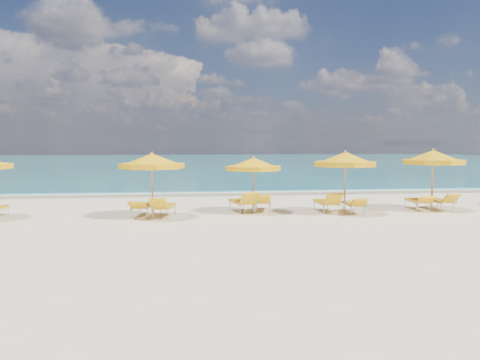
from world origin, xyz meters
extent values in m
plane|color=beige|center=(0.00, 0.00, 0.00)|extent=(120.00, 120.00, 0.00)
cube|color=#157377|center=(0.00, 48.00, 0.00)|extent=(120.00, 80.00, 0.30)
cube|color=tan|center=(0.00, 7.40, 0.00)|extent=(120.00, 2.60, 0.01)
cube|color=white|center=(0.00, 8.20, 0.00)|extent=(120.00, 1.20, 0.03)
cube|color=white|center=(-6.00, 17.00, 0.00)|extent=(14.00, 0.36, 0.05)
cube|color=white|center=(8.00, 24.00, 0.00)|extent=(18.00, 0.30, 0.05)
cylinder|color=tan|center=(-3.44, -0.44, 1.15)|extent=(0.07, 0.07, 2.31)
cone|color=#F5AF0C|center=(-3.44, -0.44, 2.12)|extent=(2.75, 2.75, 0.46)
cylinder|color=#F5AF0C|center=(-3.44, -0.44, 1.90)|extent=(2.77, 2.77, 0.18)
sphere|color=tan|center=(-3.44, -0.44, 2.36)|extent=(0.10, 0.10, 0.10)
cylinder|color=tan|center=(0.38, 0.32, 1.06)|extent=(0.07, 0.07, 2.12)
cone|color=#F5AF0C|center=(0.38, 0.32, 1.95)|extent=(2.27, 2.27, 0.42)
cylinder|color=#F5AF0C|center=(0.38, 0.32, 1.75)|extent=(2.29, 2.29, 0.17)
sphere|color=tan|center=(0.38, 0.32, 2.17)|extent=(0.09, 0.09, 0.09)
cylinder|color=tan|center=(3.82, -0.37, 1.17)|extent=(0.07, 0.07, 2.34)
cone|color=#F5AF0C|center=(3.82, -0.37, 2.15)|extent=(2.52, 2.52, 0.47)
cylinder|color=#F5AF0C|center=(3.82, -0.37, 1.92)|extent=(2.55, 2.55, 0.19)
sphere|color=tan|center=(3.82, -0.37, 2.39)|extent=(0.10, 0.10, 0.10)
cylinder|color=tan|center=(7.68, 0.16, 1.19)|extent=(0.07, 0.07, 2.39)
cone|color=#F5AF0C|center=(7.68, 0.16, 2.20)|extent=(2.50, 2.50, 0.48)
cylinder|color=#F5AF0C|center=(7.68, 0.16, 1.96)|extent=(2.53, 2.53, 0.19)
sphere|color=tan|center=(7.68, 0.16, 2.44)|extent=(0.11, 0.11, 0.11)
cube|color=#F5B40F|center=(-3.83, 0.21, 0.38)|extent=(0.78, 1.39, 0.08)
cube|color=#F5B40F|center=(-3.97, -0.71, 0.52)|extent=(0.67, 0.68, 0.34)
cube|color=#F5B40F|center=(-3.03, -0.13, 0.39)|extent=(0.85, 1.44, 0.08)
cube|color=#F5B40F|center=(-3.21, -1.03, 0.59)|extent=(0.70, 0.65, 0.46)
cube|color=#F5B40F|center=(-0.05, 0.68, 0.41)|extent=(0.91, 1.51, 0.09)
cube|color=#F5B40F|center=(0.15, -0.24, 0.64)|extent=(0.73, 0.66, 0.52)
cube|color=#F5B40F|center=(0.87, 0.96, 0.40)|extent=(0.88, 1.48, 0.09)
cube|color=#F5B40F|center=(0.67, 0.01, 0.57)|extent=(0.73, 0.71, 0.41)
cube|color=#F5B40F|center=(3.27, 0.29, 0.39)|extent=(0.64, 1.38, 0.08)
cube|color=#F5B40F|center=(3.29, -0.63, 0.62)|extent=(0.62, 0.54, 0.50)
cube|color=#F5B40F|center=(4.28, -0.01, 0.35)|extent=(0.61, 1.25, 0.08)
cube|color=#F5B40F|center=(4.23, -0.87, 0.50)|extent=(0.58, 0.57, 0.35)
cube|color=#F5B40F|center=(7.20, 0.46, 0.37)|extent=(0.69, 1.33, 0.08)
cube|color=#F5B40F|center=(7.11, -0.44, 0.51)|extent=(0.62, 0.63, 0.35)
cube|color=#F5B40F|center=(8.12, 0.41, 0.36)|extent=(0.57, 1.26, 0.08)
cube|color=#F5B40F|center=(8.13, -0.46, 0.55)|extent=(0.56, 0.52, 0.42)
camera|label=1|loc=(-2.37, -17.56, 2.73)|focal=35.00mm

